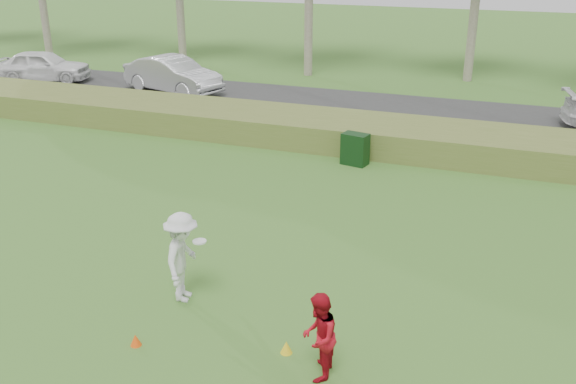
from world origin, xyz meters
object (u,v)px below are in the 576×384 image
at_px(player_red, 319,337).
at_px(cone_orange, 136,340).
at_px(car_mid, 173,75).
at_px(player_white, 182,257).
at_px(cone_yellow, 286,347).
at_px(utility_cabinet, 355,149).
at_px(car_left, 43,66).

bearing_deg(player_red, cone_orange, -91.84).
bearing_deg(cone_orange, player_red, 5.61).
relative_size(player_red, car_mid, 0.31).
bearing_deg(player_red, player_white, -120.56).
xyz_separation_m(player_white, cone_yellow, (2.55, -0.99, -0.81)).
height_order(utility_cabinet, car_left, car_left).
relative_size(cone_yellow, car_left, 0.05).
height_order(player_white, player_red, player_white).
bearing_deg(player_red, car_left, -138.17).
distance_m(cone_yellow, car_left, 25.54).
xyz_separation_m(player_white, player_red, (3.27, -1.40, -0.17)).
relative_size(player_white, utility_cabinet, 1.83).
distance_m(player_white, cone_yellow, 2.86).
relative_size(cone_orange, utility_cabinet, 0.22).
distance_m(player_red, car_left, 26.34).
distance_m(cone_orange, car_mid, 19.97).
bearing_deg(player_white, player_red, -124.50).
relative_size(cone_yellow, car_mid, 0.05).
bearing_deg(cone_yellow, car_mid, 125.33).
xyz_separation_m(cone_orange, car_mid, (-9.38, 17.61, 0.76)).
bearing_deg(utility_cabinet, cone_orange, -84.14).
xyz_separation_m(cone_orange, car_left, (-16.66, 17.51, 0.72)).
height_order(cone_orange, car_mid, car_mid).
relative_size(utility_cabinet, car_left, 0.22).
xyz_separation_m(cone_yellow, utility_cabinet, (-1.50, 10.14, 0.39)).
bearing_deg(utility_cabinet, cone_yellow, -70.00).
bearing_deg(car_left, cone_yellow, -148.18).
bearing_deg(cone_yellow, utility_cabinet, 98.39).
bearing_deg(player_white, utility_cabinet, -17.98).
relative_size(player_white, car_left, 0.41).
bearing_deg(cone_orange, cone_yellow, 15.77).
bearing_deg(player_red, car_mid, -151.18).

